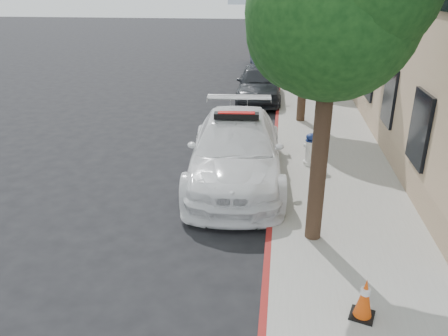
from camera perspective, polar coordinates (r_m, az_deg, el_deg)
ground at (r=10.77m, az=-4.77°, el=-2.95°), size 120.00×120.00×0.00m
sidewalk at (r=20.06m, az=11.60°, el=9.08°), size 3.20×50.00×0.15m
curb_strip at (r=20.00m, az=7.14°, el=9.33°), size 0.12×50.00×0.15m
tree_near at (r=7.51m, az=14.26°, el=19.19°), size 2.92×2.82×5.62m
tree_mid at (r=15.49m, az=11.10°, el=20.52°), size 2.77×2.64×5.43m
police_car at (r=11.05m, az=1.59°, el=2.45°), size 2.72×5.82×1.79m
parked_car_mid at (r=19.19m, az=4.60°, el=11.02°), size 2.01×4.66×1.57m
parked_car_far at (r=27.68m, az=5.49°, el=14.64°), size 2.34×5.07×1.61m
fire_hydrant at (r=11.96m, az=11.20°, el=2.38°), size 0.37×0.34×0.88m
traffic_cone at (r=6.89m, az=17.88°, el=-15.88°), size 0.43×0.43×0.66m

